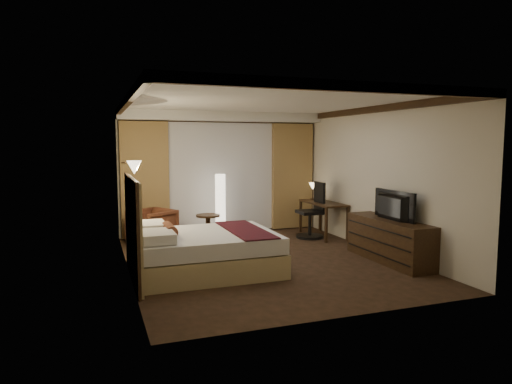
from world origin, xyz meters
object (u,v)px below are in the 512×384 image
object	(u,v)px
armchair	(152,225)
desk	(323,219)
bed	(206,252)
television	(389,201)
dresser	(389,240)
office_chair	(310,210)
floor_lamp	(220,206)
side_table	(208,228)

from	to	relation	value
armchair	desk	size ratio (longest dim) A/B	0.60
bed	television	distance (m)	3.19
television	dresser	bearing A→B (deg)	-88.67
bed	office_chair	distance (m)	3.27
bed	armchair	size ratio (longest dim) A/B	2.77
desk	dresser	world-z (taller)	desk
floor_lamp	dresser	distance (m)	3.66
armchair	office_chair	distance (m)	3.31
armchair	floor_lamp	bearing A→B (deg)	66.54
desk	dresser	xyz separation A→B (m)	(0.05, -2.29, -0.01)
armchair	desk	world-z (taller)	armchair
bed	armchair	bearing A→B (deg)	103.28
bed	floor_lamp	bearing A→B (deg)	69.67
armchair	desk	xyz separation A→B (m)	(3.60, -0.46, -0.02)
desk	television	distance (m)	2.38
office_chair	dresser	world-z (taller)	office_chair
bed	office_chair	bearing A→B (deg)	33.70
desk	floor_lamp	bearing A→B (deg)	163.50
bed	floor_lamp	size ratio (longest dim) A/B	1.57
side_table	office_chair	world-z (taller)	office_chair
office_chair	dresser	xyz separation A→B (m)	(0.39, -2.24, -0.24)
desk	side_table	bearing A→B (deg)	170.26
bed	desk	xyz separation A→B (m)	(3.06, 1.86, 0.06)
bed	floor_lamp	distance (m)	2.68
bed	desk	world-z (taller)	desk
dresser	television	xyz separation A→B (m)	(-0.03, 0.00, 0.67)
bed	dresser	world-z (taller)	dresser
desk	television	bearing A→B (deg)	-89.50
armchair	floor_lamp	world-z (taller)	floor_lamp
armchair	floor_lamp	xyz separation A→B (m)	(1.47, 0.17, 0.30)
bed	dresser	xyz separation A→B (m)	(3.11, -0.43, 0.05)
armchair	desk	bearing A→B (deg)	52.67
floor_lamp	side_table	bearing A→B (deg)	-147.30
floor_lamp	armchair	bearing A→B (deg)	-173.45
bed	office_chair	size ratio (longest dim) A/B	1.81
floor_lamp	television	world-z (taller)	floor_lamp
floor_lamp	dresser	size ratio (longest dim) A/B	0.74
side_table	television	world-z (taller)	television
side_table	office_chair	size ratio (longest dim) A/B	0.45
side_table	desk	size ratio (longest dim) A/B	0.41
office_chair	desk	bearing A→B (deg)	9.65
armchair	bed	bearing A→B (deg)	-16.72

